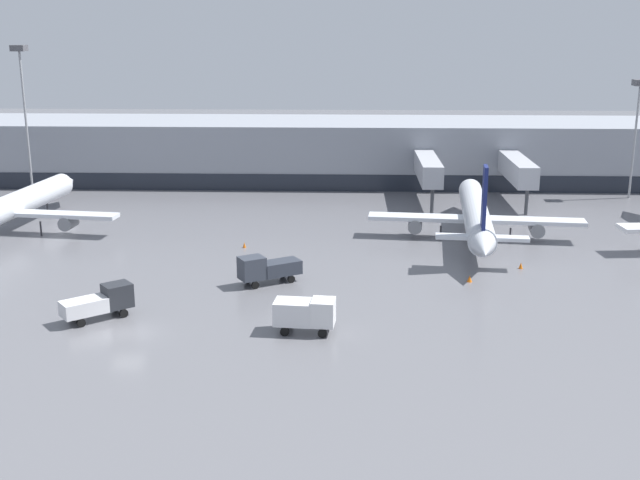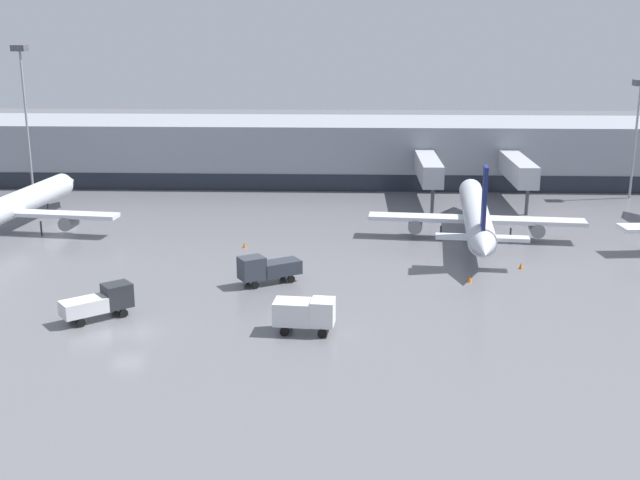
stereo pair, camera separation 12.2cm
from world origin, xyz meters
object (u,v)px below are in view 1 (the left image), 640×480
object	(u,v)px
service_truck_1	(305,313)
apron_light_mast_0	(22,80)
parked_jet_2	(8,208)
service_truck_0	(267,268)
traffic_cone_0	(244,245)
traffic_cone_1	(521,265)
traffic_cone_3	(470,279)
parked_jet_0	(476,215)
apron_light_mast_1	(638,104)
service_truck_2	(100,302)

from	to	relation	value
service_truck_1	apron_light_mast_0	distance (m)	64.75
parked_jet_2	service_truck_1	world-z (taller)	parked_jet_2
parked_jet_2	service_truck_0	distance (m)	35.61
parked_jet_2	service_truck_0	xyz separation A→B (m)	(31.15, -17.19, -1.37)
service_truck_1	traffic_cone_0	bearing A→B (deg)	113.41
traffic_cone_0	traffic_cone_1	xyz separation A→B (m)	(27.96, -6.51, 0.02)
traffic_cone_1	traffic_cone_3	xyz separation A→B (m)	(-5.61, -4.31, -0.01)
parked_jet_0	service_truck_0	bearing A→B (deg)	132.69
parked_jet_2	apron_light_mast_1	distance (m)	80.37
service_truck_1	traffic_cone_3	distance (m)	19.55
service_truck_1	service_truck_0	bearing A→B (deg)	114.61
service_truck_0	apron_light_mast_0	bearing A→B (deg)	-76.47
traffic_cone_1	service_truck_0	bearing A→B (deg)	-167.40
service_truck_0	traffic_cone_1	distance (m)	24.98
traffic_cone_0	apron_light_mast_0	world-z (taller)	apron_light_mast_0
parked_jet_2	traffic_cone_1	distance (m)	56.78
service_truck_0	traffic_cone_0	xyz separation A→B (m)	(-3.61, 11.95, -1.19)
service_truck_2	apron_light_mast_0	distance (m)	53.90
apron_light_mast_0	service_truck_1	bearing A→B (deg)	-50.49
traffic_cone_3	apron_light_mast_1	distance (m)	47.63
apron_light_mast_1	traffic_cone_3	bearing A→B (deg)	-126.00
service_truck_2	parked_jet_0	bearing A→B (deg)	-1.81
service_truck_1	service_truck_2	bearing A→B (deg)	177.25
parked_jet_0	apron_light_mast_1	distance (m)	34.28
traffic_cone_0	parked_jet_2	bearing A→B (deg)	169.21
traffic_cone_0	traffic_cone_3	world-z (taller)	traffic_cone_3
traffic_cone_0	service_truck_1	bearing A→B (deg)	-71.98
parked_jet_2	apron_light_mast_1	xyz separation A→B (m)	(76.91, 21.13, 9.90)
service_truck_2	traffic_cone_0	xyz separation A→B (m)	(9.01, 21.33, -1.16)
parked_jet_0	apron_light_mast_0	bearing A→B (deg)	75.82
traffic_cone_1	apron_light_mast_1	world-z (taller)	apron_light_mast_1
apron_light_mast_0	traffic_cone_3	bearing A→B (deg)	-33.17
apron_light_mast_0	service_truck_2	bearing A→B (deg)	-63.15
traffic_cone_0	traffic_cone_1	world-z (taller)	traffic_cone_1
service_truck_0	apron_light_mast_1	xyz separation A→B (m)	(45.76, 38.32, 11.27)
traffic_cone_3	apron_light_mast_1	world-z (taller)	apron_light_mast_1
parked_jet_0	traffic_cone_3	distance (m)	15.57
parked_jet_0	traffic_cone_0	xyz separation A→B (m)	(-25.12, -4.30, -2.47)
traffic_cone_0	apron_light_mast_1	size ratio (longest dim) A/B	0.04
service_truck_1	traffic_cone_0	xyz separation A→B (m)	(-7.72, 23.72, -1.32)
traffic_cone_0	traffic_cone_3	distance (m)	24.83
parked_jet_2	traffic_cone_1	size ratio (longest dim) A/B	52.75
service_truck_0	service_truck_1	distance (m)	12.47
traffic_cone_1	apron_light_mast_1	xyz separation A→B (m)	(21.41, 32.88, 12.45)
parked_jet_0	traffic_cone_3	size ratio (longest dim) A/B	53.73
service_truck_2	traffic_cone_1	size ratio (longest dim) A/B	8.95
apron_light_mast_1	apron_light_mast_0	bearing A→B (deg)	-179.06
parked_jet_0	apron_light_mast_1	xyz separation A→B (m)	(24.26, 22.07, 9.99)
service_truck_1	traffic_cone_0	size ratio (longest dim) A/B	8.17
service_truck_0	apron_light_mast_1	size ratio (longest dim) A/B	0.38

